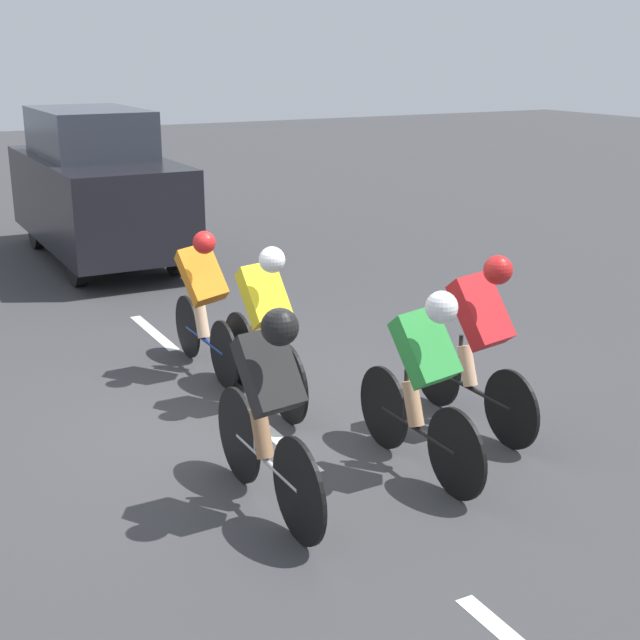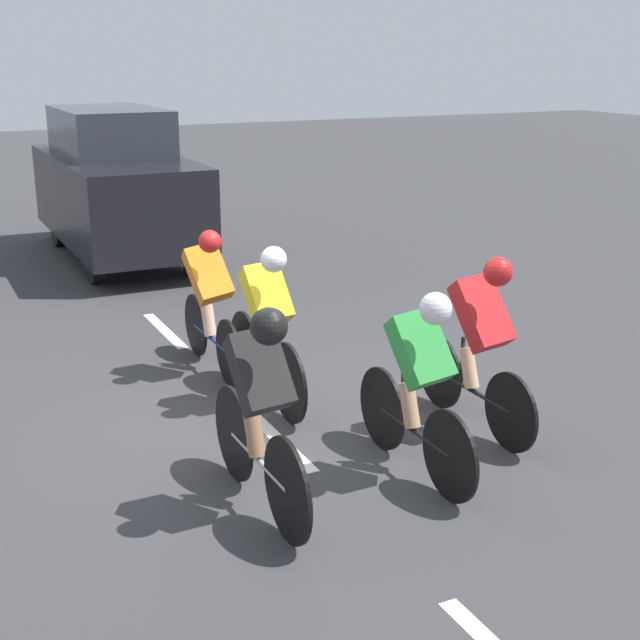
{
  "view_description": "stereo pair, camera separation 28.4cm",
  "coord_description": "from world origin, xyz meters",
  "views": [
    {
      "loc": [
        2.83,
        6.34,
        3.04
      ],
      "look_at": [
        -0.4,
        0.31,
        0.95
      ],
      "focal_mm": 50.0,
      "sensor_mm": 36.0,
      "label": 1
    },
    {
      "loc": [
        2.57,
        6.46,
        3.04
      ],
      "look_at": [
        -0.4,
        0.31,
        0.95
      ],
      "focal_mm": 50.0,
      "sensor_mm": 36.0,
      "label": 2
    }
  ],
  "objects": [
    {
      "name": "cyclist_orange",
      "position": [
        -0.04,
        -1.37,
        0.77
      ],
      "size": [
        0.41,
        1.62,
        1.46
      ],
      "color": "black",
      "rests_on": "ground"
    },
    {
      "name": "cyclist_green",
      "position": [
        -0.66,
        1.4,
        0.78
      ],
      "size": [
        0.38,
        1.61,
        1.48
      ],
      "color": "black",
      "rests_on": "ground"
    },
    {
      "name": "lane_stripe_mid",
      "position": [
        0.0,
        0.31,
        0.0
      ],
      "size": [
        0.12,
        1.4,
        0.01
      ],
      "primitive_type": "cube",
      "color": "white",
      "rests_on": "ground"
    },
    {
      "name": "cyclist_black",
      "position": [
        0.57,
        1.4,
        0.8
      ],
      "size": [
        0.36,
        1.67,
        1.52
      ],
      "color": "black",
      "rests_on": "ground"
    },
    {
      "name": "lane_stripe_far",
      "position": [
        0.0,
        -2.89,
        0.0
      ],
      "size": [
        0.12,
        1.4,
        0.01
      ],
      "primitive_type": "cube",
      "color": "white",
      "rests_on": "ground"
    },
    {
      "name": "support_car",
      "position": [
        -0.43,
        -6.71,
        1.1
      ],
      "size": [
        1.7,
        4.3,
        2.21
      ],
      "color": "black",
      "rests_on": "ground"
    },
    {
      "name": "cyclist_yellow",
      "position": [
        -0.22,
        -0.38,
        0.77
      ],
      "size": [
        0.36,
        1.72,
        1.49
      ],
      "color": "black",
      "rests_on": "ground"
    },
    {
      "name": "ground_plane",
      "position": [
        0.0,
        0.0,
        0.0
      ],
      "size": [
        60.0,
        60.0,
        0.0
      ],
      "primitive_type": "plane",
      "color": "#38383A"
    },
    {
      "name": "cyclist_red",
      "position": [
        -1.54,
        0.91,
        0.81
      ],
      "size": [
        0.38,
        1.65,
        1.53
      ],
      "color": "black",
      "rests_on": "ground"
    }
  ]
}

